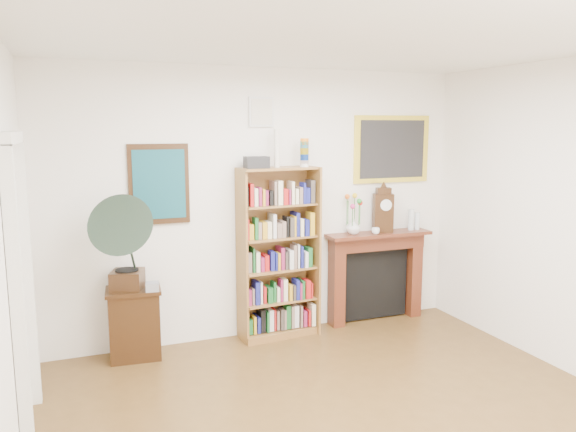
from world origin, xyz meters
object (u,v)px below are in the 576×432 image
(bottle_left, at_px, (411,220))
(bottle_right, at_px, (417,221))
(bookshelf, at_px, (279,244))
(gramophone, at_px, (127,237))
(flower_vase, at_px, (353,227))
(fireplace, at_px, (375,269))
(cd_stack, at_px, (152,286))
(teacup, at_px, (376,231))
(mantel_clock, at_px, (383,211))
(side_cabinet, at_px, (135,323))

(bottle_left, height_order, bottle_right, bottle_left)
(bookshelf, xyz_separation_m, gramophone, (-1.53, -0.17, 0.21))
(flower_vase, relative_size, bottle_left, 0.68)
(fireplace, height_order, cd_stack, fireplace)
(bottle_right, bearing_deg, teacup, -173.18)
(bookshelf, height_order, bottle_right, bookshelf)
(cd_stack, relative_size, bottle_right, 0.60)
(bookshelf, xyz_separation_m, mantel_clock, (1.25, 0.03, 0.27))
(bottle_right, bearing_deg, side_cabinet, -178.92)
(fireplace, relative_size, cd_stack, 10.21)
(bookshelf, relative_size, fireplace, 1.68)
(bookshelf, relative_size, flower_vase, 12.60)
(cd_stack, height_order, mantel_clock, mantel_clock)
(mantel_clock, relative_size, flower_vase, 3.06)
(bookshelf, distance_m, fireplace, 1.27)
(bookshelf, height_order, cd_stack, bookshelf)
(bookshelf, relative_size, bottle_left, 8.60)
(cd_stack, height_order, bottle_left, bottle_left)
(mantel_clock, height_order, flower_vase, mantel_clock)
(bookshelf, height_order, mantel_clock, bookshelf)
(fireplace, bearing_deg, bookshelf, -175.40)
(side_cabinet, height_order, mantel_clock, mantel_clock)
(fireplace, distance_m, cd_stack, 2.54)
(teacup, distance_m, bottle_right, 0.59)
(bookshelf, xyz_separation_m, fireplace, (1.20, 0.08, -0.40))
(cd_stack, distance_m, mantel_clock, 2.64)
(bottle_left, bearing_deg, fireplace, 173.69)
(fireplace, relative_size, bottle_right, 6.12)
(mantel_clock, bearing_deg, side_cabinet, -164.25)
(bookshelf, distance_m, teacup, 1.12)
(bottle_left, xyz_separation_m, bottle_right, (0.08, -0.00, -0.02))
(side_cabinet, relative_size, bottle_right, 3.44)
(cd_stack, distance_m, flower_vase, 2.26)
(cd_stack, relative_size, teacup, 1.34)
(bookshelf, bearing_deg, fireplace, -1.24)
(mantel_clock, height_order, teacup, mantel_clock)
(flower_vase, distance_m, bottle_left, 0.74)
(gramophone, distance_m, flower_vase, 2.43)
(flower_vase, bearing_deg, side_cabinet, -178.10)
(bookshelf, bearing_deg, mantel_clock, -3.56)
(gramophone, xyz_separation_m, bottle_left, (3.16, 0.20, -0.06))
(fireplace, bearing_deg, gramophone, -173.90)
(gramophone, bearing_deg, mantel_clock, 22.77)
(flower_vase, bearing_deg, bookshelf, -177.18)
(cd_stack, bearing_deg, gramophone, 179.30)
(cd_stack, distance_m, bottle_right, 3.07)
(mantel_clock, relative_size, bottle_left, 2.09)
(flower_vase, xyz_separation_m, teacup, (0.23, -0.09, -0.05))
(mantel_clock, xyz_separation_m, bottle_right, (0.45, -0.00, -0.14))
(bottle_right, bearing_deg, bottle_left, 177.42)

